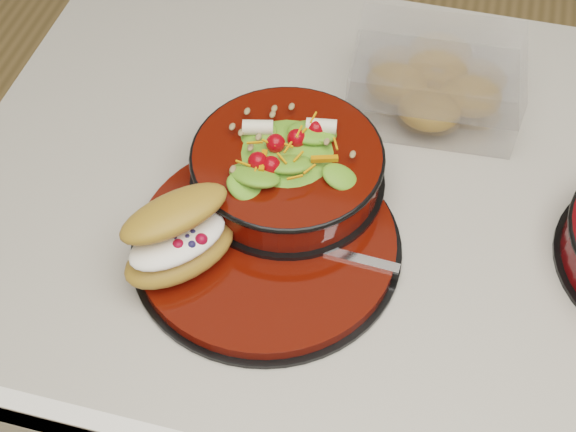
% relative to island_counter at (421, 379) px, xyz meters
% --- Properties ---
extents(island_counter, '(1.24, 0.74, 0.90)m').
position_rel_island_counter_xyz_m(island_counter, '(0.00, 0.00, 0.00)').
color(island_counter, white).
rests_on(island_counter, ground).
extents(dinner_plate, '(0.31, 0.31, 0.02)m').
position_rel_island_counter_xyz_m(dinner_plate, '(-0.22, -0.12, 0.46)').
color(dinner_plate, black).
rests_on(dinner_plate, island_counter).
extents(salad_bowl, '(0.23, 0.23, 0.10)m').
position_rel_island_counter_xyz_m(salad_bowl, '(-0.21, -0.03, 0.50)').
color(salad_bowl, black).
rests_on(salad_bowl, dinner_plate).
extents(croissant, '(0.14, 0.16, 0.08)m').
position_rel_island_counter_xyz_m(croissant, '(-0.30, -0.17, 0.50)').
color(croissant, '#A77833').
rests_on(croissant, dinner_plate).
extents(fork, '(0.17, 0.03, 0.00)m').
position_rel_island_counter_xyz_m(fork, '(-0.16, -0.12, 0.47)').
color(fork, silver).
rests_on(fork, dinner_plate).
extents(pastry_box, '(0.22, 0.16, 0.09)m').
position_rel_island_counter_xyz_m(pastry_box, '(-0.07, 0.16, 0.49)').
color(pastry_box, white).
rests_on(pastry_box, island_counter).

